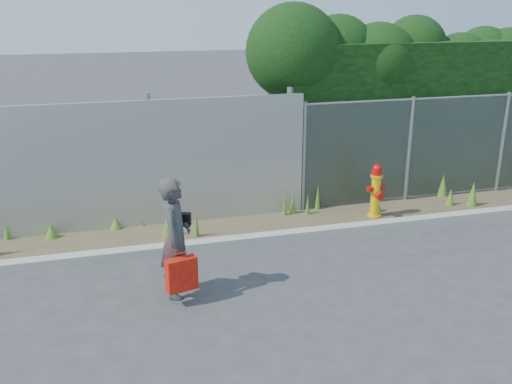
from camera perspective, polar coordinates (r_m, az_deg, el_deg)
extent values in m
plane|color=#3A3A3D|center=(7.86, 4.92, -9.90)|extent=(80.00, 80.00, 0.00)
cube|color=#A19D91|center=(9.37, 1.12, -4.55)|extent=(16.00, 0.22, 0.12)
cube|color=brown|center=(9.93, 0.12, -3.54)|extent=(16.00, 1.20, 0.01)
cone|color=#406C20|center=(9.49, -6.00, -3.22)|extent=(0.10, 0.10, 0.47)
cone|color=#406C20|center=(10.20, -10.01, -2.62)|extent=(0.19, 0.19, 0.21)
cone|color=#406C20|center=(12.01, 18.17, 0.62)|extent=(0.22, 0.22, 0.47)
cone|color=#406C20|center=(10.73, 6.19, -0.52)|extent=(0.10, 0.10, 0.50)
cone|color=#406C20|center=(10.15, -11.34, -2.40)|extent=(0.19, 0.19, 0.34)
cone|color=#406C20|center=(10.40, 2.88, -1.25)|extent=(0.09, 0.09, 0.44)
cone|color=#406C20|center=(10.09, -13.84, -3.13)|extent=(0.22, 0.22, 0.21)
cone|color=#406C20|center=(10.21, -23.65, -3.57)|extent=(0.13, 0.13, 0.33)
cone|color=#406C20|center=(10.49, 3.69, -1.13)|extent=(0.13, 0.13, 0.42)
cone|color=#406C20|center=(11.53, 18.86, -0.53)|extent=(0.17, 0.17, 0.33)
cone|color=#406C20|center=(11.62, 20.86, -0.23)|extent=(0.20, 0.20, 0.48)
cone|color=#406C20|center=(10.48, 5.18, -1.33)|extent=(0.08, 0.08, 0.37)
cone|color=#406C20|center=(9.59, -8.80, -3.30)|extent=(0.21, 0.21, 0.41)
cone|color=#406C20|center=(10.02, -19.79, -3.74)|extent=(0.23, 0.23, 0.25)
cone|color=#406C20|center=(10.82, 12.03, -1.37)|extent=(0.20, 0.20, 0.25)
cube|color=#A6A9AD|center=(9.85, -19.41, 1.94)|extent=(8.50, 0.08, 2.20)
cylinder|color=gray|center=(9.95, -10.49, 3.16)|extent=(0.10, 0.10, 2.30)
cylinder|color=gray|center=(10.45, 3.30, 4.18)|extent=(0.10, 0.10, 2.30)
cube|color=gray|center=(11.93, 19.43, 4.21)|extent=(6.50, 0.03, 2.00)
cylinder|color=gray|center=(11.74, 19.95, 8.94)|extent=(6.50, 0.04, 0.04)
cylinder|color=gray|center=(10.45, 4.80, 3.44)|extent=(0.07, 0.07, 2.05)
cylinder|color=gray|center=(11.36, 15.06, 4.09)|extent=(0.07, 0.07, 2.05)
cylinder|color=gray|center=(12.54, 23.41, 4.52)|extent=(0.07, 0.07, 2.05)
cube|color=black|center=(12.80, 18.27, 7.55)|extent=(7.30, 1.60, 3.00)
sphere|color=black|center=(11.00, 3.75, 13.84)|extent=(1.79, 1.79, 1.79)
sphere|color=black|center=(11.51, 8.25, 13.77)|extent=(1.40, 1.40, 1.40)
sphere|color=black|center=(11.65, 12.11, 12.71)|extent=(1.48, 1.48, 1.48)
sphere|color=black|center=(12.27, 15.52, 13.75)|extent=(1.29, 1.29, 1.29)
sphere|color=black|center=(12.65, 19.64, 12.11)|extent=(1.20, 1.20, 1.20)
sphere|color=black|center=(13.47, 21.71, 12.54)|extent=(1.25, 1.25, 1.25)
sphere|color=black|center=(13.56, 23.78, 12.17)|extent=(1.27, 1.27, 1.27)
cylinder|color=#E7B30C|center=(10.60, 11.70, -2.35)|extent=(0.25, 0.25, 0.05)
cylinder|color=#E7B30C|center=(10.48, 11.83, -0.52)|extent=(0.16, 0.16, 0.77)
cylinder|color=#E7B30C|center=(10.36, 11.97, 1.59)|extent=(0.22, 0.22, 0.05)
cylinder|color=#B20F0A|center=(10.34, 12.00, 1.93)|extent=(0.19, 0.19, 0.09)
sphere|color=#B20F0A|center=(10.32, 12.02, 2.26)|extent=(0.17, 0.17, 0.17)
cylinder|color=#B20F0A|center=(10.30, 12.05, 2.75)|extent=(0.05, 0.05, 0.05)
cylinder|color=#B20F0A|center=(10.37, 11.27, 0.34)|extent=(0.09, 0.10, 0.10)
cylinder|color=#B20F0A|center=(10.48, 12.51, 0.46)|extent=(0.09, 0.10, 0.10)
cylinder|color=#B20F0A|center=(10.35, 12.17, -0.38)|extent=(0.14, 0.11, 0.14)
imported|color=#0E5C54|center=(7.52, -8.02, -4.54)|extent=(0.57, 0.69, 1.62)
cube|color=#A90D09|center=(7.42, -7.45, -8.15)|extent=(0.40, 0.15, 0.44)
cylinder|color=#A90D09|center=(7.29, -7.55, -6.09)|extent=(0.19, 0.02, 0.02)
cube|color=black|center=(7.58, -7.41, -2.71)|extent=(0.23, 0.10, 0.17)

